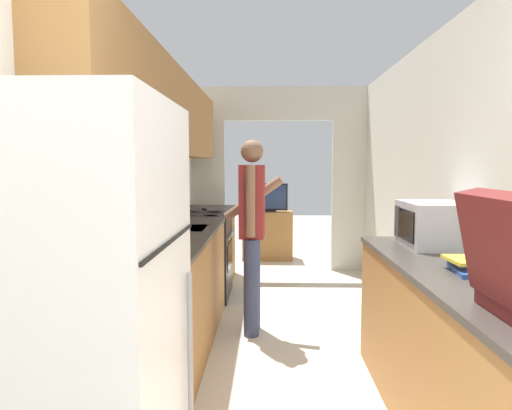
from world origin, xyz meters
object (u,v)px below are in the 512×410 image
(book_stack, at_px, (475,266))
(tv_cabinet, at_px, (267,235))
(person, at_px, (252,230))
(knife, at_px, (205,209))
(refrigerator, at_px, (67,346))
(range_oven, at_px, (202,254))
(microwave, at_px, (434,224))
(television, at_px, (268,198))

(book_stack, xyz_separation_m, tv_cabinet, (-1.06, 4.67, -0.58))
(person, height_order, knife, person)
(refrigerator, bearing_deg, range_oven, 90.90)
(microwave, bearing_deg, range_oven, 133.59)
(television, bearing_deg, knife, -116.97)
(microwave, height_order, television, microwave)
(television, height_order, knife, television)
(knife, bearing_deg, book_stack, -88.74)
(microwave, height_order, book_stack, microwave)
(tv_cabinet, bearing_deg, person, -92.25)
(book_stack, xyz_separation_m, television, (-1.06, 4.63, -0.00))
(knife, bearing_deg, person, -96.94)
(person, bearing_deg, range_oven, 31.67)
(refrigerator, distance_m, book_stack, 1.91)
(book_stack, xyz_separation_m, knife, (-1.81, 3.16, -0.03))
(range_oven, bearing_deg, television, 69.64)
(tv_cabinet, distance_m, television, 0.58)
(book_stack, bearing_deg, person, 126.95)
(range_oven, bearing_deg, person, -61.30)
(range_oven, height_order, knife, range_oven)
(television, relative_size, knife, 1.96)
(person, xyz_separation_m, television, (0.12, 3.06, 0.05))
(tv_cabinet, relative_size, television, 1.25)
(book_stack, bearing_deg, microwave, 85.86)
(refrigerator, xyz_separation_m, knife, (-0.08, 3.95, 0.09))
(person, bearing_deg, refrigerator, 169.93)
(range_oven, relative_size, book_stack, 3.25)
(book_stack, bearing_deg, knife, 119.88)
(refrigerator, distance_m, knife, 3.95)
(refrigerator, xyz_separation_m, person, (0.55, 2.37, 0.06))
(range_oven, bearing_deg, book_stack, -56.26)
(refrigerator, height_order, knife, refrigerator)
(refrigerator, bearing_deg, tv_cabinet, 83.01)
(book_stack, height_order, television, television)
(microwave, height_order, tv_cabinet, microwave)
(microwave, bearing_deg, knife, 127.72)
(refrigerator, relative_size, television, 2.75)
(television, bearing_deg, microwave, -73.98)
(television, bearing_deg, range_oven, -110.36)
(knife, bearing_deg, tv_cabinet, 35.06)
(microwave, height_order, knife, microwave)
(television, xyz_separation_m, knife, (-0.75, -1.47, -0.03))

